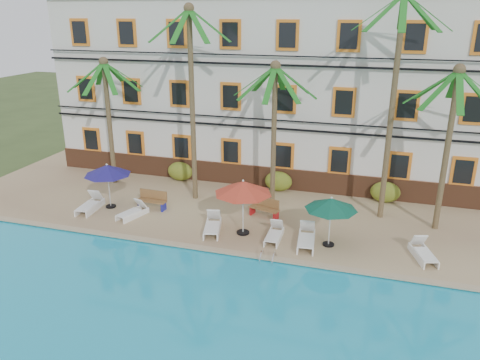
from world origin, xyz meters
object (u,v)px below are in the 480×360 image
(palm_e, at_px, (451,127))
(lounger_e, at_px, (306,238))
(umbrella_red, at_px, (243,188))
(palm_a, at_px, (108,104))
(palm_b, at_px, (191,82))
(lounger_d, at_px, (274,234))
(bench_right, at_px, (265,207))
(pool_ladder, at_px, (268,260))
(lounger_a, at_px, (90,204))
(lounger_c, at_px, (213,225))
(lounger_b, at_px, (133,212))
(lounger_f, at_px, (423,252))
(palm_c, at_px, (274,114))
(umbrella_blue, at_px, (107,170))
(bench_left, at_px, (153,200))
(umbrella_green, at_px, (331,204))
(palm_d, at_px, (395,83))

(palm_e, distance_m, lounger_e, 7.69)
(umbrella_red, bearing_deg, palm_a, 154.90)
(palm_b, height_order, lounger_d, palm_b)
(bench_right, xyz_separation_m, pool_ladder, (1.13, -4.04, -0.47))
(lounger_e, bearing_deg, palm_e, 31.23)
(lounger_a, xyz_separation_m, bench_right, (8.50, 1.75, 0.18))
(palm_e, distance_m, lounger_c, 11.06)
(umbrella_red, bearing_deg, lounger_b, 178.01)
(palm_a, relative_size, lounger_f, 3.82)
(bench_right, bearing_deg, palm_c, 92.58)
(palm_c, relative_size, lounger_e, 3.61)
(palm_b, distance_m, palm_e, 11.92)
(lounger_a, bearing_deg, palm_b, 34.17)
(lounger_a, bearing_deg, bench_right, 11.66)
(umbrella_blue, height_order, lounger_b, umbrella_blue)
(lounger_a, bearing_deg, bench_left, 20.71)
(lounger_c, height_order, lounger_e, lounger_e)
(palm_a, bearing_deg, umbrella_red, -25.10)
(umbrella_green, distance_m, lounger_d, 2.83)
(palm_b, distance_m, umbrella_blue, 5.99)
(lounger_d, bearing_deg, lounger_b, 177.08)
(palm_e, bearing_deg, bench_left, -173.02)
(palm_b, bearing_deg, palm_d, 2.02)
(lounger_b, distance_m, bench_left, 1.30)
(lounger_e, relative_size, bench_right, 1.26)
(lounger_d, relative_size, lounger_e, 0.84)
(lounger_b, relative_size, lounger_e, 0.89)
(lounger_f, bearing_deg, lounger_c, -179.06)
(palm_c, distance_m, lounger_c, 6.28)
(palm_a, bearing_deg, lounger_b, -49.74)
(bench_left, relative_size, pool_ladder, 2.04)
(lounger_f, relative_size, pool_ladder, 2.48)
(umbrella_green, bearing_deg, umbrella_blue, 175.08)
(lounger_b, height_order, lounger_c, lounger_c)
(lounger_a, bearing_deg, palm_d, 13.50)
(umbrella_green, height_order, lounger_e, umbrella_green)
(palm_c, xyz_separation_m, lounger_e, (2.46, -4.20, -4.33))
(bench_left, bearing_deg, lounger_e, -11.46)
(bench_left, bearing_deg, lounger_b, -110.51)
(lounger_c, bearing_deg, lounger_f, 0.94)
(umbrella_green, relative_size, lounger_c, 1.12)
(bench_right, relative_size, pool_ladder, 2.11)
(lounger_c, bearing_deg, lounger_a, 175.62)
(lounger_e, distance_m, lounger_f, 4.66)
(palm_a, distance_m, lounger_c, 9.78)
(palm_c, distance_m, bench_left, 7.39)
(palm_d, bearing_deg, palm_c, 176.32)
(lounger_b, bearing_deg, lounger_e, -2.85)
(umbrella_green, relative_size, lounger_e, 1.11)
(palm_d, relative_size, lounger_d, 6.19)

